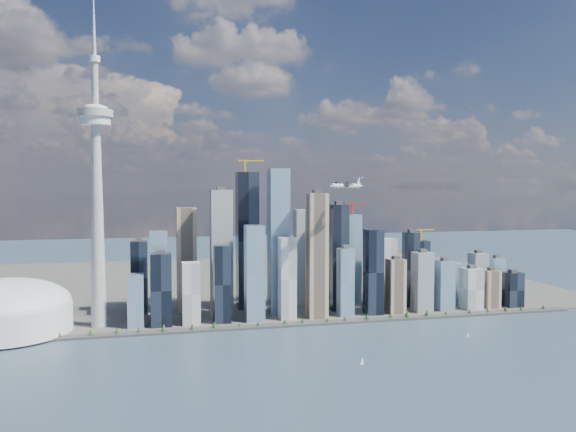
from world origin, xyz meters
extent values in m
plane|color=#2F4853|center=(0.00, 0.00, 0.00)|extent=(4000.00, 4000.00, 0.00)
cube|color=#383838|center=(0.00, 250.00, 2.00)|extent=(1100.00, 22.00, 4.00)
cube|color=#4C4C47|center=(0.00, 700.00, 1.50)|extent=(1400.00, 900.00, 3.00)
cylinder|color=#3F2D1E|center=(-390.00, 250.00, 5.20)|extent=(1.00, 1.00, 2.40)
cone|color=#1F4B1A|center=(-390.00, 250.00, 8.80)|extent=(7.20, 7.20, 8.00)
cylinder|color=#3F2D1E|center=(-303.33, 250.00, 5.20)|extent=(1.00, 1.00, 2.40)
cone|color=#1F4B1A|center=(-303.33, 250.00, 8.80)|extent=(7.20, 7.20, 8.00)
cylinder|color=#3F2D1E|center=(-216.67, 250.00, 5.20)|extent=(1.00, 1.00, 2.40)
cone|color=#1F4B1A|center=(-216.67, 250.00, 8.80)|extent=(7.20, 7.20, 8.00)
cylinder|color=#3F2D1E|center=(-130.00, 250.00, 5.20)|extent=(1.00, 1.00, 2.40)
cone|color=#1F4B1A|center=(-130.00, 250.00, 8.80)|extent=(7.20, 7.20, 8.00)
cylinder|color=#3F2D1E|center=(-43.33, 250.00, 5.20)|extent=(1.00, 1.00, 2.40)
cone|color=#1F4B1A|center=(-43.33, 250.00, 8.80)|extent=(7.20, 7.20, 8.00)
cylinder|color=#3F2D1E|center=(43.33, 250.00, 5.20)|extent=(1.00, 1.00, 2.40)
cone|color=#1F4B1A|center=(43.33, 250.00, 8.80)|extent=(7.20, 7.20, 8.00)
cylinder|color=#3F2D1E|center=(130.00, 250.00, 5.20)|extent=(1.00, 1.00, 2.40)
cone|color=#1F4B1A|center=(130.00, 250.00, 8.80)|extent=(7.20, 7.20, 8.00)
cylinder|color=#3F2D1E|center=(216.67, 250.00, 5.20)|extent=(1.00, 1.00, 2.40)
cone|color=#1F4B1A|center=(216.67, 250.00, 8.80)|extent=(7.20, 7.20, 8.00)
cylinder|color=#3F2D1E|center=(303.33, 250.00, 5.20)|extent=(1.00, 1.00, 2.40)
cone|color=#1F4B1A|center=(303.33, 250.00, 8.80)|extent=(7.20, 7.20, 8.00)
cylinder|color=#3F2D1E|center=(390.00, 250.00, 5.20)|extent=(1.00, 1.00, 2.40)
cone|color=#1F4B1A|center=(390.00, 250.00, 8.80)|extent=(7.20, 7.20, 8.00)
cylinder|color=#3F2D1E|center=(476.67, 250.00, 5.20)|extent=(1.00, 1.00, 2.40)
cone|color=#1F4B1A|center=(476.67, 250.00, 8.80)|extent=(7.20, 7.20, 8.00)
cube|color=black|center=(-200.00, 290.00, 63.80)|extent=(34.00, 34.00, 121.61)
cube|color=#7AA2B8|center=(-200.00, 340.00, 80.39)|extent=(30.00, 30.00, 154.78)
cube|color=silver|center=(-150.00, 290.00, 55.51)|extent=(30.00, 30.00, 105.03)
cube|color=tan|center=(-150.00, 395.00, 99.74)|extent=(36.00, 36.00, 193.47)
cube|color=gray|center=(-95.00, 340.00, 116.32)|extent=(38.00, 38.00, 226.64)
cube|color=black|center=(-95.00, 290.00, 69.33)|extent=(28.00, 28.00, 132.67)
cube|color=#7AA2B8|center=(-40.00, 290.00, 85.92)|extent=(32.00, 32.00, 165.83)
cube|color=black|center=(-40.00, 395.00, 132.90)|extent=(40.00, 40.00, 259.80)
cube|color=#7AA2B8|center=(15.00, 340.00, 135.67)|extent=(36.00, 36.00, 265.33)
cube|color=silver|center=(15.00, 290.00, 74.86)|extent=(28.00, 28.00, 143.72)
cube|color=tan|center=(70.00, 290.00, 113.55)|extent=(34.00, 34.00, 221.11)
cube|color=gray|center=(70.00, 395.00, 96.97)|extent=(30.00, 30.00, 187.94)
cube|color=black|center=(125.00, 340.00, 102.50)|extent=(32.00, 32.00, 199.00)
cube|color=#7AA2B8|center=(125.00, 290.00, 63.80)|extent=(26.00, 26.00, 121.61)
cube|color=black|center=(175.00, 290.00, 80.39)|extent=(30.00, 30.00, 154.78)
cube|color=#7AA2B8|center=(175.00, 395.00, 91.44)|extent=(34.00, 34.00, 176.89)
cube|color=silver|center=(225.00, 340.00, 69.33)|extent=(28.00, 28.00, 132.67)
cube|color=tan|center=(225.00, 290.00, 52.75)|extent=(30.00, 30.00, 99.50)
cube|color=gray|center=(275.00, 290.00, 58.28)|extent=(32.00, 32.00, 110.55)
cube|color=black|center=(275.00, 340.00, 74.86)|extent=(26.00, 26.00, 143.72)
cube|color=#7AA2B8|center=(325.00, 290.00, 49.99)|extent=(30.00, 30.00, 93.97)
cube|color=black|center=(325.00, 395.00, 63.80)|extent=(28.00, 28.00, 121.61)
cube|color=#7AA2B8|center=(375.00, 340.00, 44.46)|extent=(30.00, 30.00, 82.92)
cube|color=silver|center=(375.00, 290.00, 41.69)|extent=(34.00, 34.00, 77.39)
cube|color=tan|center=(420.00, 290.00, 38.93)|extent=(28.00, 28.00, 71.86)
cube|color=gray|center=(420.00, 340.00, 52.75)|extent=(30.00, 30.00, 99.50)
cube|color=black|center=(465.00, 290.00, 36.17)|extent=(32.00, 32.00, 66.33)
cube|color=#7AA2B8|center=(465.00, 340.00, 47.22)|extent=(26.00, 26.00, 88.44)
cube|color=black|center=(-240.00, 395.00, 69.33)|extent=(30.00, 30.00, 132.67)
cube|color=#7AA2B8|center=(-240.00, 290.00, 47.22)|extent=(26.00, 26.00, 88.44)
cube|color=gold|center=(-40.00, 395.00, 273.80)|extent=(3.00, 3.00, 22.00)
cube|color=gold|center=(-31.75, 395.00, 284.80)|extent=(55.00, 2.20, 2.20)
cube|color=#383838|center=(-56.50, 395.00, 286.80)|extent=(6.00, 4.00, 4.00)
cube|color=red|center=(175.00, 395.00, 190.89)|extent=(3.00, 3.00, 22.00)
cube|color=red|center=(182.20, 395.00, 201.89)|extent=(48.00, 2.20, 2.20)
cube|color=#383838|center=(160.60, 395.00, 203.89)|extent=(6.00, 4.00, 4.00)
cube|color=gold|center=(325.00, 395.00, 135.61)|extent=(3.00, 3.00, 22.00)
cube|color=gold|center=(331.75, 395.00, 146.61)|extent=(45.00, 2.20, 2.20)
cube|color=#383838|center=(311.50, 395.00, 148.61)|extent=(6.00, 4.00, 4.00)
cone|color=gray|center=(-300.00, 310.00, 173.00)|extent=(26.00, 26.00, 340.00)
cylinder|color=white|center=(-300.00, 310.00, 343.00)|extent=(48.00, 48.00, 14.00)
cylinder|color=gray|center=(-300.00, 310.00, 355.00)|extent=(56.00, 56.00, 12.00)
ellipsoid|color=white|center=(-300.00, 310.00, 363.00)|extent=(40.00, 40.00, 14.00)
cylinder|color=gray|center=(-300.00, 310.00, 403.00)|extent=(11.00, 11.00, 80.00)
cylinder|color=white|center=(-300.00, 310.00, 443.00)|extent=(18.00, 18.00, 10.00)
cone|color=silver|center=(-300.00, 310.00, 501.00)|extent=(7.00, 7.00, 105.00)
cylinder|color=white|center=(-440.00, 300.00, 25.00)|extent=(200.00, 200.00, 44.00)
ellipsoid|color=white|center=(-440.00, 300.00, 47.00)|extent=(200.00, 200.00, 84.00)
cylinder|color=silver|center=(101.07, 221.88, 236.80)|extent=(58.38, 32.31, 7.49)
cone|color=silver|center=(72.39, 208.63, 236.80)|extent=(10.58, 10.23, 7.49)
cone|color=silver|center=(130.82, 235.61, 236.80)|extent=(13.76, 11.70, 7.49)
cube|color=silver|center=(98.95, 220.89, 240.77)|extent=(35.97, 63.41, 1.17)
cylinder|color=silver|center=(104.35, 209.21, 238.90)|extent=(13.45, 9.22, 4.21)
cylinder|color=silver|center=(93.55, 232.58, 238.90)|extent=(13.45, 9.22, 4.21)
cylinder|color=#3F3F3F|center=(97.97, 206.27, 238.90)|extent=(4.24, 8.65, 9.36)
cylinder|color=#3F3F3F|center=(87.18, 229.64, 238.90)|extent=(4.24, 8.65, 9.36)
cube|color=silver|center=(127.63, 234.14, 244.28)|extent=(6.34, 3.60, 12.87)
cube|color=silver|center=(127.63, 234.14, 250.84)|extent=(13.50, 21.28, 0.82)
cube|color=silver|center=(57.73, 28.86, 0.40)|extent=(6.30, 3.14, 0.81)
cylinder|color=#999999|center=(57.73, 28.86, 5.04)|extent=(0.24, 0.24, 9.07)
cube|color=silver|center=(268.02, 119.95, 0.35)|extent=(5.50, 2.48, 0.71)
cylinder|color=#999999|center=(268.02, 119.95, 4.42)|extent=(0.21, 0.21, 7.95)
camera|label=1|loc=(-204.71, -661.29, 235.41)|focal=35.00mm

